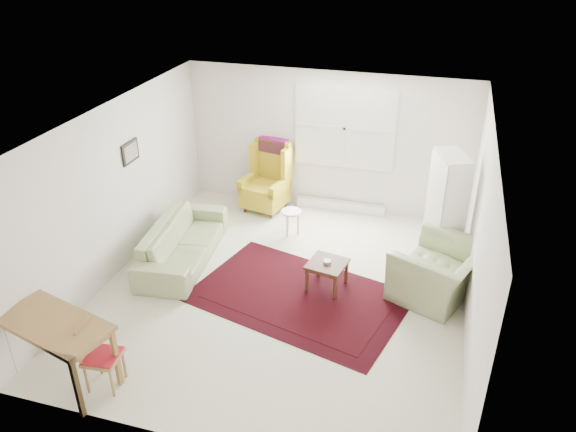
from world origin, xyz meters
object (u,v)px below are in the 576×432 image
(coffee_table, at_px, (327,275))
(desk, at_px, (60,351))
(wingback_chair, at_px, (265,177))
(sofa, at_px, (182,235))
(stool, at_px, (291,223))
(desk_chair, at_px, (102,356))
(armchair, at_px, (439,267))
(cabinet, at_px, (446,210))

(coffee_table, distance_m, desk, 3.60)
(desk, bearing_deg, wingback_chair, 79.60)
(sofa, height_order, stool, sofa)
(wingback_chair, bearing_deg, coffee_table, -40.65)
(wingback_chair, bearing_deg, desk_chair, -82.64)
(stool, bearing_deg, desk, -111.75)
(sofa, bearing_deg, armchair, -94.19)
(armchair, xyz_separation_m, coffee_table, (-1.51, -0.25, -0.26))
(cabinet, bearing_deg, coffee_table, -162.93)
(cabinet, bearing_deg, wingback_chair, 142.78)
(stool, distance_m, cabinet, 2.51)
(sofa, height_order, desk_chair, sofa)
(wingback_chair, distance_m, desk, 4.78)
(sofa, height_order, cabinet, cabinet)
(armchair, distance_m, desk, 4.91)
(desk, height_order, desk_chair, desk_chair)
(sofa, relative_size, desk, 1.64)
(sofa, relative_size, stool, 4.74)
(coffee_table, distance_m, desk_chair, 3.23)
(sofa, relative_size, armchair, 1.77)
(stool, height_order, desk_chair, desk_chair)
(stool, bearing_deg, desk_chair, -105.30)
(coffee_table, xyz_separation_m, desk, (-2.48, -2.61, 0.20))
(coffee_table, height_order, desk, desk)
(cabinet, bearing_deg, sofa, 174.50)
(armchair, xyz_separation_m, wingback_chair, (-3.13, 1.84, 0.16))
(armchair, relative_size, coffee_table, 2.34)
(coffee_table, bearing_deg, desk_chair, -127.62)
(armchair, xyz_separation_m, desk_chair, (-3.48, -2.81, -0.04))
(stool, bearing_deg, sofa, -139.12)
(wingback_chair, height_order, stool, wingback_chair)
(sofa, xyz_separation_m, stool, (1.39, 1.20, -0.20))
(coffee_table, distance_m, cabinet, 2.04)
(sofa, distance_m, coffee_table, 2.31)
(desk, bearing_deg, cabinet, 43.57)
(wingback_chair, bearing_deg, stool, -35.50)
(coffee_table, relative_size, desk_chair, 0.60)
(armchair, height_order, desk, armchair)
(armchair, relative_size, wingback_chair, 0.95)
(sofa, relative_size, desk_chair, 2.50)
(wingback_chair, relative_size, desk_chair, 1.48)
(cabinet, xyz_separation_m, desk_chair, (-3.48, -3.74, -0.45))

